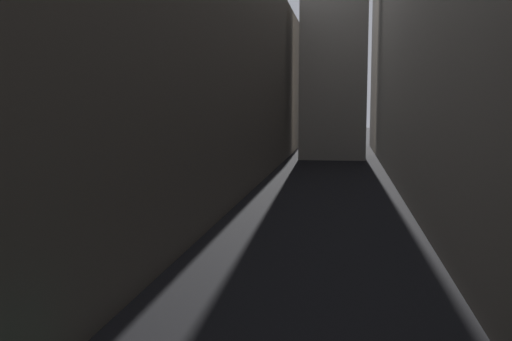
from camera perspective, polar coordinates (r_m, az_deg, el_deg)
ground_plane at (r=38.71m, az=6.58°, el=-3.15°), size 264.00×264.00×0.00m
building_block_left at (r=42.59m, az=-10.51°, el=10.36°), size 14.05×108.00×18.82m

